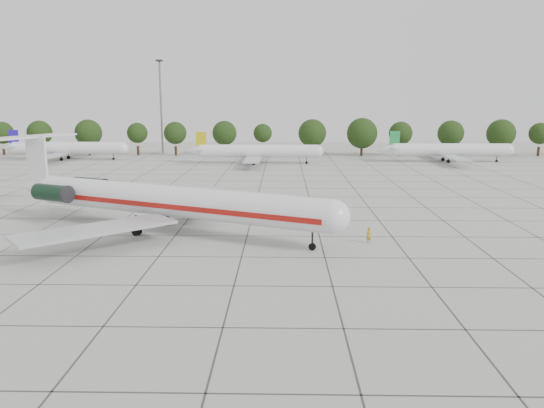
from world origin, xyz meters
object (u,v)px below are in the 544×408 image
object	(u,v)px
bg_airliner_c	(258,151)
floodlight_mast	(161,101)
ground_crew	(369,235)
bg_airliner_d	(450,150)
main_airliner	(155,199)
bg_airliner_b	(67,148)

from	to	relation	value
bg_airliner_c	floodlight_mast	bearing A→B (deg)	137.93
ground_crew	bg_airliner_d	distance (m)	80.07
ground_crew	bg_airliner_d	size ratio (longest dim) A/B	0.06
main_airliner	bg_airliner_b	size ratio (longest dim) A/B	1.51
main_airliner	ground_crew	world-z (taller)	main_airliner
ground_crew	bg_airliner_c	world-z (taller)	bg_airliner_c
ground_crew	bg_airliner_c	size ratio (longest dim) A/B	0.06
main_airliner	floodlight_mast	bearing A→B (deg)	126.10
ground_crew	bg_airliner_b	world-z (taller)	bg_airliner_b
ground_crew	bg_airliner_c	distance (m)	70.94
main_airliner	bg_airliner_d	size ratio (longest dim) A/B	1.51
main_airliner	bg_airliner_d	bearing A→B (deg)	75.54
main_airliner	bg_airliner_b	world-z (taller)	main_airliner
bg_airliner_b	bg_airliner_d	world-z (taller)	same
bg_airliner_b	ground_crew	bearing A→B (deg)	-50.70
main_airliner	ground_crew	distance (m)	24.24
bg_airliner_d	main_airliner	bearing A→B (deg)	-128.35
main_airliner	bg_airliner_b	xyz separation A→B (m)	(-39.09, 71.62, -0.77)
main_airliner	bg_airliner_d	world-z (taller)	main_airliner
bg_airliner_b	bg_airliner_c	world-z (taller)	same
floodlight_mast	bg_airliner_d	bearing A→B (deg)	-15.75
bg_airliner_b	bg_airliner_d	distance (m)	93.64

